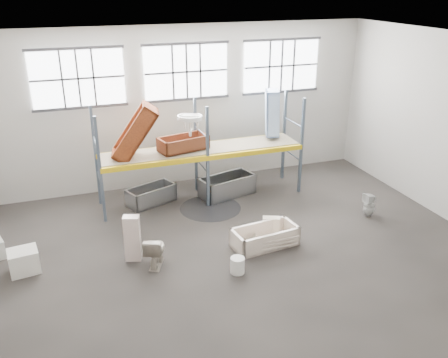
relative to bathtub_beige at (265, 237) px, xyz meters
name	(u,v)px	position (x,y,z in m)	size (l,w,h in m)	color
floor	(244,256)	(-0.64, -0.23, -0.29)	(12.00, 10.00, 0.10)	#48423E
ceiling	(249,41)	(-0.64, -0.23, 4.81)	(12.00, 10.00, 0.10)	silver
wall_back	(187,106)	(-0.64, 4.82, 2.26)	(12.00, 0.10, 5.00)	#B2AFA5
wall_front	(388,282)	(-0.64, -5.28, 2.26)	(12.00, 0.10, 5.00)	#BAB6AC
window_left	(78,78)	(-3.84, 4.71, 3.36)	(2.60, 0.04, 1.60)	white
window_mid	(186,72)	(-0.64, 4.71, 3.36)	(2.60, 0.04, 1.60)	white
window_right	(281,66)	(2.56, 4.71, 3.36)	(2.60, 0.04, 1.60)	white
rack_upright_la	(100,171)	(-3.64, 2.67, 1.26)	(0.08, 0.08, 3.00)	slate
rack_upright_lb	(96,156)	(-3.64, 3.87, 1.26)	(0.08, 0.08, 3.00)	slate
rack_upright_ma	(208,158)	(-0.64, 2.67, 1.26)	(0.08, 0.08, 3.00)	slate
rack_upright_mb	(196,145)	(-0.64, 3.87, 1.26)	(0.08, 0.08, 3.00)	slate
rack_upright_ra	(301,147)	(2.36, 2.67, 1.26)	(0.08, 0.08, 3.00)	slate
rack_upright_rb	(284,135)	(2.36, 3.87, 1.26)	(0.08, 0.08, 3.00)	slate
rack_beam_front	(208,158)	(-0.64, 2.67, 1.26)	(6.00, 0.10, 0.14)	yellow
rack_beam_back	(196,145)	(-0.64, 3.87, 1.26)	(6.00, 0.10, 0.14)	yellow
shelf_deck	(201,149)	(-0.64, 3.27, 1.34)	(5.90, 1.10, 0.03)	gray
wet_patch	(210,208)	(-0.64, 2.47, -0.24)	(1.80, 1.80, 0.00)	black
bathtub_beige	(265,237)	(0.00, 0.00, 0.00)	(1.63, 0.77, 0.48)	beige
cistern_spare	(271,225)	(0.38, 0.47, 0.04)	(0.44, 0.21, 0.42)	#F0DFC4
sink_in_tub	(248,236)	(-0.33, 0.28, -0.08)	(0.40, 0.40, 0.14)	beige
toilet_beige	(155,250)	(-2.77, 0.03, 0.15)	(0.43, 0.76, 0.77)	beige
cistern_tall	(133,238)	(-3.22, 0.44, 0.33)	(0.37, 0.24, 1.15)	beige
toilet_white	(369,205)	(3.42, 0.48, 0.11)	(0.31, 0.32, 0.70)	silver
steel_tub_left	(151,195)	(-2.20, 3.40, 0.02)	(1.42, 0.66, 0.52)	#B5B9BD
steel_tub_right	(227,186)	(0.14, 3.19, 0.07)	(1.68, 0.78, 0.62)	#AEB2B7
rust_tub_flat	(183,143)	(-1.19, 3.26, 1.58)	(1.42, 0.67, 0.40)	brown
rust_tub_tilted	(135,133)	(-2.57, 3.19, 2.05)	(1.70, 0.80, 0.48)	#953B17
sink_on_shelf	(190,135)	(-1.02, 3.09, 1.85)	(0.71, 0.54, 0.63)	white
blue_tub_upright	(272,113)	(1.73, 3.51, 2.15)	(1.41, 0.66, 0.40)	#A5C6F5
bucket	(237,265)	(-1.09, -0.92, -0.05)	(0.33, 0.33, 0.38)	white
carton_near	(24,261)	(-5.67, 0.75, 0.04)	(0.64, 0.55, 0.55)	white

